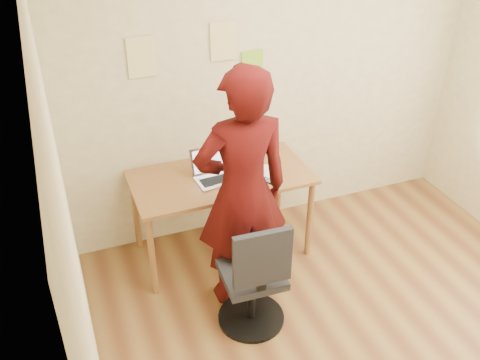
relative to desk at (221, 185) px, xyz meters
name	(u,v)px	position (x,y,z in m)	size (l,w,h in m)	color
room	(403,183)	(0.59, -1.38, 0.70)	(3.58, 3.58, 2.78)	brown
desk	(221,185)	(0.00, 0.00, 0.00)	(1.40, 0.70, 0.74)	brown
laptop	(214,172)	(-0.06, -0.01, 0.14)	(0.33, 0.30, 0.23)	silver
paper_sheet	(266,173)	(0.34, -0.09, 0.09)	(0.19, 0.27, 0.00)	white
phone	(269,181)	(0.32, -0.21, 0.09)	(0.11, 0.13, 0.01)	black
wall_note_left	(142,57)	(-0.46, 0.36, 0.98)	(0.21, 0.00, 0.30)	#E0CA86
wall_note_mid	(224,41)	(0.17, 0.36, 1.03)	(0.21, 0.00, 0.30)	#E0CA86
wall_note_right	(252,65)	(0.40, 0.36, 0.81)	(0.18, 0.00, 0.24)	#88C52C
office_chair	(255,283)	(-0.07, -0.88, -0.26)	(0.48, 0.48, 0.92)	black
person	(242,193)	(-0.03, -0.54, 0.27)	(0.67, 0.44, 1.84)	#3B0808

